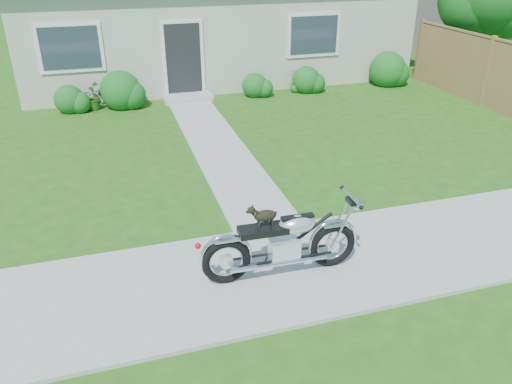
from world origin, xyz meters
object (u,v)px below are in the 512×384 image
at_px(house, 211,7).
at_px(motorcycle_with_dog, 284,243).
at_px(potted_plant_left, 92,97).
at_px(potted_plant_right, 295,82).
at_px(fence, 487,72).

relative_size(house, motorcycle_with_dog, 5.67).
relative_size(potted_plant_left, potted_plant_right, 1.07).
xyz_separation_m(house, motorcycle_with_dog, (-1.71, -12.14, -1.62)).
bearing_deg(potted_plant_left, fence, -15.03).
bearing_deg(motorcycle_with_dog, fence, 38.25).
distance_m(house, fence, 8.96).
bearing_deg(fence, house, 135.26).
bearing_deg(potted_plant_right, house, 117.55).
bearing_deg(motorcycle_with_dog, potted_plant_right, 69.94).
relative_size(house, potted_plant_right, 19.64).
distance_m(potted_plant_right, motorcycle_with_dog, 9.38).
xyz_separation_m(potted_plant_left, potted_plant_right, (5.92, 0.00, -0.02)).
relative_size(potted_plant_right, motorcycle_with_dog, 0.29).
distance_m(potted_plant_left, motorcycle_with_dog, 9.02).
bearing_deg(motorcycle_with_dog, house, 83.90).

